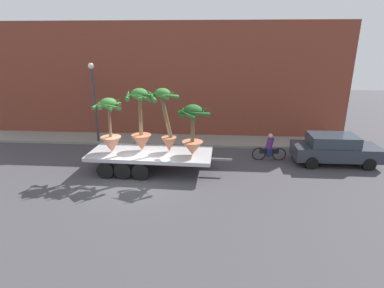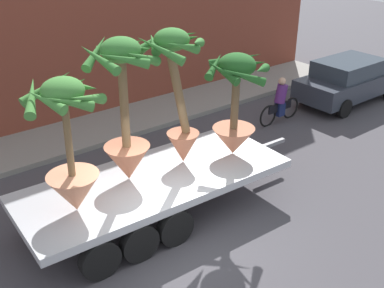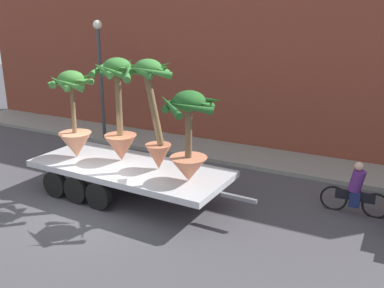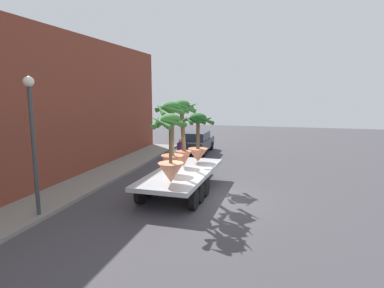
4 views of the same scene
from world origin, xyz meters
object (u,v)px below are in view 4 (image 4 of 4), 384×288
(flatbed_trailer, at_px, (180,177))
(parked_car, at_px, (197,142))
(potted_palm_rear, at_px, (171,152))
(street_lamp, at_px, (32,128))
(potted_palm_middle, at_px, (183,130))
(potted_palm_front, at_px, (198,138))
(cyclist, at_px, (181,152))
(potted_palm_extra, at_px, (172,141))

(flatbed_trailer, height_order, parked_car, parked_car)
(potted_palm_rear, bearing_deg, street_lamp, 118.99)
(potted_palm_middle, bearing_deg, potted_palm_rear, -173.75)
(potted_palm_rear, bearing_deg, parked_car, 8.78)
(potted_palm_middle, distance_m, parked_car, 8.98)
(potted_palm_front, relative_size, parked_car, 0.57)
(potted_palm_rear, distance_m, cyclist, 8.41)
(potted_palm_extra, distance_m, cyclist, 7.02)
(potted_palm_extra, bearing_deg, parked_car, 7.81)
(potted_palm_front, relative_size, potted_palm_extra, 0.79)
(potted_palm_middle, relative_size, cyclist, 1.70)
(potted_palm_extra, bearing_deg, potted_palm_middle, -4.34)
(street_lamp, bearing_deg, cyclist, -11.89)
(potted_palm_extra, relative_size, parked_car, 0.71)
(potted_palm_front, bearing_deg, potted_palm_rear, 178.49)
(cyclist, bearing_deg, potted_palm_rear, -165.96)
(flatbed_trailer, height_order, potted_palm_extra, potted_palm_extra)
(potted_palm_middle, distance_m, potted_palm_front, 1.49)
(potted_palm_front, bearing_deg, potted_palm_extra, 169.23)
(flatbed_trailer, xyz_separation_m, potted_palm_front, (2.36, -0.22, 1.43))
(parked_car, xyz_separation_m, street_lamp, (-13.65, 2.43, 2.40))
(flatbed_trailer, bearing_deg, potted_palm_extra, 131.37)
(cyclist, bearing_deg, potted_palm_front, -152.24)
(potted_palm_front, distance_m, potted_palm_extra, 2.66)
(flatbed_trailer, bearing_deg, potted_palm_rear, -175.97)
(flatbed_trailer, distance_m, potted_palm_front, 2.77)
(flatbed_trailer, xyz_separation_m, potted_palm_middle, (1.03, 0.18, 1.96))
(flatbed_trailer, xyz_separation_m, parked_car, (9.68, 1.63, 0.06))
(cyclist, height_order, parked_car, parked_car)
(potted_palm_middle, xyz_separation_m, potted_palm_extra, (-1.27, 0.10, -0.32))
(street_lamp, bearing_deg, potted_palm_rear, -61.01)
(potted_palm_middle, xyz_separation_m, cyclist, (5.35, 1.71, -2.06))
(potted_palm_rear, distance_m, potted_palm_extra, 1.47)
(potted_palm_rear, distance_m, potted_palm_front, 4.01)
(flatbed_trailer, relative_size, street_lamp, 1.46)
(street_lamp, bearing_deg, flatbed_trailer, -45.72)
(cyclist, distance_m, street_lamp, 10.87)
(potted_palm_front, height_order, cyclist, potted_palm_front)
(potted_palm_middle, distance_m, potted_palm_extra, 1.31)
(potted_palm_extra, distance_m, street_lamp, 5.38)
(potted_palm_middle, distance_m, street_lamp, 6.35)
(potted_palm_rear, bearing_deg, potted_palm_middle, 6.25)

